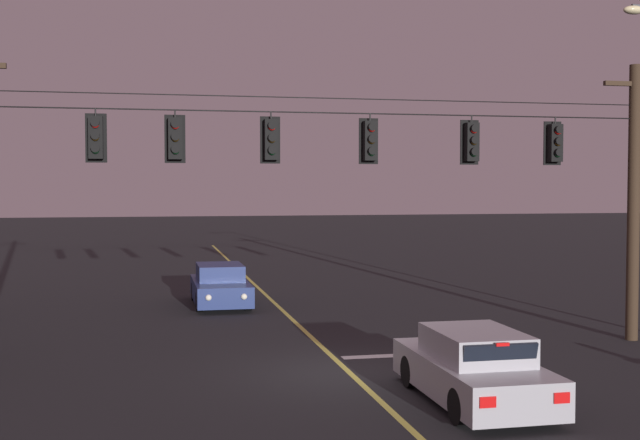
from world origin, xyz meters
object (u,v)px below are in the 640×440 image
traffic_light_far_right (555,143)px  car_waiting_near_lane (474,368)px  traffic_light_centre (271,139)px  traffic_light_rightmost (472,142)px  car_oncoming_lead (220,286)px  traffic_light_leftmost (96,137)px  traffic_light_left_inner (175,138)px  traffic_light_right_inner (370,141)px

traffic_light_far_right → car_waiting_near_lane: size_ratio=0.28×
traffic_light_centre → traffic_light_far_right: size_ratio=1.00×
traffic_light_rightmost → car_oncoming_lead: size_ratio=0.28×
traffic_light_leftmost → car_oncoming_lead: size_ratio=0.28×
traffic_light_far_right → traffic_light_leftmost: bearing=180.0°
car_oncoming_lead → traffic_light_rightmost: bearing=-57.0°
traffic_light_leftmost → traffic_light_left_inner: (1.77, 0.00, 0.00)m
traffic_light_left_inner → traffic_light_far_right: size_ratio=1.00×
traffic_light_right_inner → traffic_light_far_right: bearing=0.0°
traffic_light_rightmost → traffic_light_leftmost: bearing=180.0°
traffic_light_far_right → car_oncoming_lead: size_ratio=0.28×
traffic_light_leftmost → traffic_light_right_inner: (6.45, 0.00, 0.00)m
car_waiting_near_lane → traffic_light_far_right: bearing=49.2°
traffic_light_left_inner → traffic_light_right_inner: (4.67, 0.00, 0.00)m
traffic_light_right_inner → traffic_light_rightmost: same height
traffic_light_right_inner → car_oncoming_lead: traffic_light_right_inner is taller
traffic_light_far_right → traffic_light_centre: bearing=180.0°
traffic_light_right_inner → traffic_light_far_right: (4.90, 0.00, 0.00)m
traffic_light_centre → car_oncoming_lead: size_ratio=0.28×
traffic_light_rightmost → car_oncoming_lead: (-5.54, 8.52, -4.52)m
traffic_light_rightmost → car_oncoming_lead: bearing=123.0°
traffic_light_rightmost → traffic_light_far_right: same height
traffic_light_left_inner → traffic_light_centre: bearing=0.0°
traffic_light_left_inner → traffic_light_rightmost: 7.30m
traffic_light_centre → traffic_light_right_inner: same height
traffic_light_rightmost → traffic_light_far_right: size_ratio=1.00×
traffic_light_left_inner → traffic_light_centre: same height
traffic_light_centre → car_waiting_near_lane: bearing=-58.0°
car_oncoming_lead → car_waiting_near_lane: bearing=-75.2°
traffic_light_left_inner → car_oncoming_lead: (1.76, 8.52, -4.52)m
traffic_light_centre → traffic_light_rightmost: 5.06m
traffic_light_centre → car_oncoming_lead: bearing=93.2°
traffic_light_left_inner → traffic_light_far_right: same height
traffic_light_leftmost → traffic_light_rightmost: (9.08, 0.00, 0.00)m
traffic_light_right_inner → car_waiting_near_lane: size_ratio=0.28×
traffic_light_right_inner → traffic_light_rightmost: (2.63, 0.00, 0.00)m
traffic_light_rightmost → car_waiting_near_lane: bearing=-111.9°
traffic_light_centre → traffic_light_rightmost: same height
traffic_light_left_inner → traffic_light_centre: 2.24m
traffic_light_far_right → car_oncoming_lead: 12.42m
traffic_light_far_right → car_waiting_near_lane: traffic_light_far_right is taller
traffic_light_leftmost → traffic_light_left_inner: bearing=0.0°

